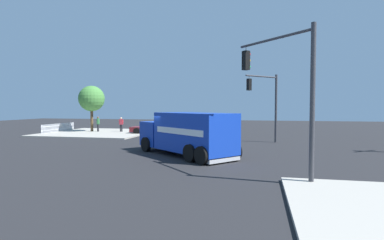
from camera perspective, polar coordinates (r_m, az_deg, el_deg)
ground_plane at (r=21.08m, az=-3.52°, el=-6.00°), size 100.00×100.00×0.00m
sidewalk_corner_near at (r=37.29m, az=-16.65°, el=-2.28°), size 11.44×11.44×0.14m
delivery_truck at (r=19.55m, az=-0.94°, el=-2.44°), size 6.86×7.48×2.73m
traffic_light_primary at (r=26.88m, az=13.72°, el=3.95°), size 2.64×2.62×5.87m
traffic_light_secondary at (r=13.94m, az=17.09°, el=7.07°), size 3.27×3.12×6.27m
pickup_maroon at (r=34.70m, az=-6.90°, el=-1.45°), size 2.43×5.28×1.38m
pedestrian_near_corner at (r=38.24m, az=-17.03°, el=-0.52°), size 0.38×0.43×1.79m
pedestrian_crossing at (r=37.38m, az=-12.99°, el=-0.63°), size 0.25×0.53×1.70m
picket_fence_run at (r=40.21m, az=-23.49°, el=-1.25°), size 6.04×0.05×0.95m
shade_tree_near at (r=38.81m, az=-18.12°, el=3.76°), size 3.06×3.06×5.46m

